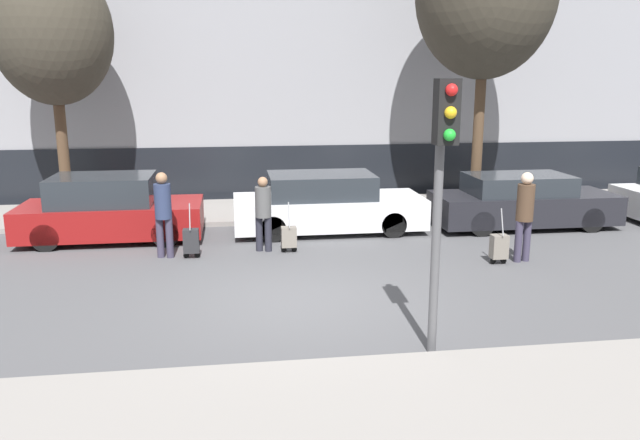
# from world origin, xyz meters

# --- Properties ---
(ground_plane) EXTENTS (80.00, 80.00, 0.00)m
(ground_plane) POSITION_xyz_m (0.00, 0.00, 0.00)
(ground_plane) COLOR #4C4C4F
(sidewalk_near) EXTENTS (28.00, 2.50, 0.12)m
(sidewalk_near) POSITION_xyz_m (0.00, -3.75, 0.06)
(sidewalk_near) COLOR gray
(sidewalk_near) RESTS_ON ground_plane
(sidewalk_far) EXTENTS (28.00, 3.00, 0.12)m
(sidewalk_far) POSITION_xyz_m (0.00, 7.00, 0.06)
(sidewalk_far) COLOR gray
(sidewalk_far) RESTS_ON ground_plane
(building_facade) EXTENTS (28.00, 2.53, 10.43)m
(building_facade) POSITION_xyz_m (0.00, 10.44, 5.20)
(building_facade) COLOR gray
(building_facade) RESTS_ON ground_plane
(parked_car_0) EXTENTS (4.05, 1.83, 1.49)m
(parked_car_0) POSITION_xyz_m (-3.87, 4.59, 0.69)
(parked_car_0) COLOR maroon
(parked_car_0) RESTS_ON ground_plane
(parked_car_1) EXTENTS (4.53, 1.84, 1.40)m
(parked_car_1) POSITION_xyz_m (1.16, 4.70, 0.66)
(parked_car_1) COLOR silver
(parked_car_1) RESTS_ON ground_plane
(parked_car_2) EXTENTS (4.46, 1.71, 1.32)m
(parked_car_2) POSITION_xyz_m (6.03, 4.46, 0.63)
(parked_car_2) COLOR black
(parked_car_2) RESTS_ON ground_plane
(pedestrian_left) EXTENTS (0.35, 0.34, 1.78)m
(pedestrian_left) POSITION_xyz_m (-2.49, 2.92, 1.02)
(pedestrian_left) COLOR #383347
(pedestrian_left) RESTS_ON ground_plane
(trolley_left) EXTENTS (0.34, 0.29, 1.15)m
(trolley_left) POSITION_xyz_m (-1.95, 2.80, 0.36)
(trolley_left) COLOR #262628
(trolley_left) RESTS_ON ground_plane
(pedestrian_center) EXTENTS (0.34, 0.34, 1.61)m
(pedestrian_center) POSITION_xyz_m (-0.44, 3.13, 0.91)
(pedestrian_center) COLOR #23232D
(pedestrian_center) RESTS_ON ground_plane
(trolley_center) EXTENTS (0.34, 0.29, 1.09)m
(trolley_center) POSITION_xyz_m (0.08, 2.96, 0.33)
(trolley_center) COLOR slate
(trolley_center) RESTS_ON ground_plane
(pedestrian_right) EXTENTS (0.35, 0.34, 1.82)m
(pedestrian_right) POSITION_xyz_m (4.69, 1.62, 1.04)
(pedestrian_right) COLOR #383347
(pedestrian_right) RESTS_ON ground_plane
(trolley_right) EXTENTS (0.34, 0.29, 1.14)m
(trolley_right) POSITION_xyz_m (4.15, 1.51, 0.36)
(trolley_right) COLOR slate
(trolley_right) RESTS_ON ground_plane
(traffic_light) EXTENTS (0.28, 0.47, 3.64)m
(traffic_light) POSITION_xyz_m (1.55, -2.36, 2.60)
(traffic_light) COLOR #515154
(traffic_light) RESTS_ON ground_plane
(bare_tree_near_crossing) EXTENTS (2.95, 2.95, 6.42)m
(bare_tree_near_crossing) POSITION_xyz_m (-5.40, 7.08, 4.72)
(bare_tree_near_crossing) COLOR #4C3826
(bare_tree_near_crossing) RESTS_ON sidewalk_far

